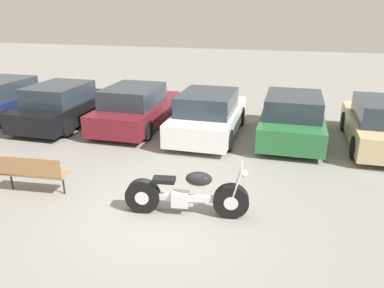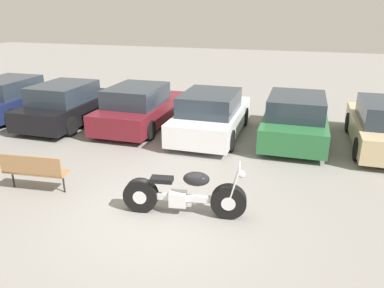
{
  "view_description": "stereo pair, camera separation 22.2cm",
  "coord_description": "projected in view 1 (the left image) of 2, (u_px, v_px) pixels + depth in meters",
  "views": [
    {
      "loc": [
        2.29,
        -6.22,
        3.94
      ],
      "look_at": [
        0.15,
        1.8,
        0.85
      ],
      "focal_mm": 35.0,
      "sensor_mm": 36.0,
      "label": 1
    },
    {
      "loc": [
        2.51,
        -6.16,
        3.94
      ],
      "look_at": [
        0.15,
        1.8,
        0.85
      ],
      "focal_mm": 35.0,
      "sensor_mm": 36.0,
      "label": 2
    }
  ],
  "objects": [
    {
      "name": "park_bench",
      "position": [
        33.0,
        171.0,
        8.15
      ],
      "size": [
        1.5,
        0.53,
        0.89
      ],
      "color": "#997047",
      "rests_on": "ground_plane"
    },
    {
      "name": "ground_plane",
      "position": [
        162.0,
        213.0,
        7.56
      ],
      "size": [
        60.0,
        60.0,
        0.0
      ],
      "primitive_type": "plane",
      "color": "gray"
    },
    {
      "name": "parked_car_white",
      "position": [
        208.0,
        115.0,
        11.86
      ],
      "size": [
        1.92,
        4.12,
        1.43
      ],
      "color": "white",
      "rests_on": "ground_plane"
    },
    {
      "name": "parked_car_green",
      "position": [
        292.0,
        118.0,
        11.54
      ],
      "size": [
        1.92,
        4.12,
        1.43
      ],
      "color": "#286B38",
      "rests_on": "ground_plane"
    },
    {
      "name": "parked_car_navy",
      "position": [
        6.0,
        99.0,
        13.86
      ],
      "size": [
        1.92,
        4.12,
        1.43
      ],
      "color": "#19234C",
      "rests_on": "ground_plane"
    },
    {
      "name": "parked_car_maroon",
      "position": [
        136.0,
        108.0,
        12.68
      ],
      "size": [
        1.92,
        4.12,
        1.43
      ],
      "color": "maroon",
      "rests_on": "ground_plane"
    },
    {
      "name": "parked_car_black",
      "position": [
        63.0,
        105.0,
        13.0
      ],
      "size": [
        1.92,
        4.12,
        1.43
      ],
      "color": "black",
      "rests_on": "ground_plane"
    },
    {
      "name": "motorcycle",
      "position": [
        185.0,
        194.0,
        7.37
      ],
      "size": [
        2.46,
        0.74,
        1.09
      ],
      "color": "black",
      "rests_on": "ground_plane"
    },
    {
      "name": "parked_car_champagne",
      "position": [
        383.0,
        125.0,
        10.88
      ],
      "size": [
        1.92,
        4.12,
        1.43
      ],
      "color": "#C6B284",
      "rests_on": "ground_plane"
    }
  ]
}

